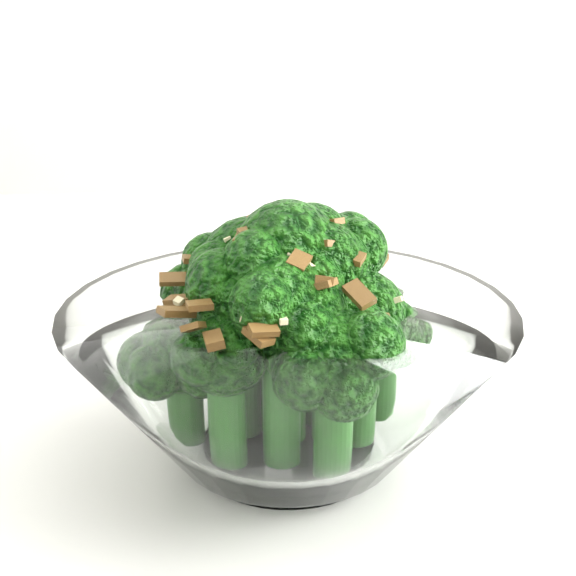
# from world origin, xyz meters

# --- Properties ---
(table) EXTENTS (1.33, 1.02, 0.75)m
(table) POSITION_xyz_m (0.02, -0.06, 0.68)
(table) COLOR white
(table) RESTS_ON ground
(broccoli_dish) EXTENTS (0.21, 0.21, 0.13)m
(broccoli_dish) POSITION_xyz_m (0.14, -0.20, 0.80)
(broccoli_dish) COLOR white
(broccoli_dish) RESTS_ON table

